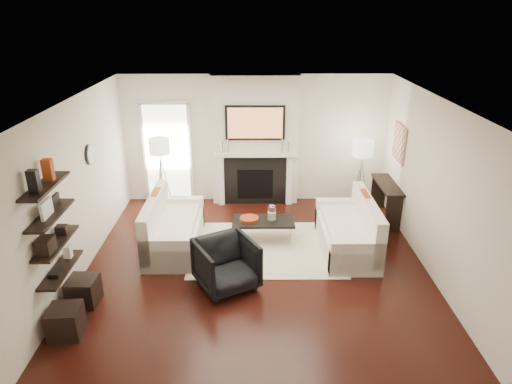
{
  "coord_description": "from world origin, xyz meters",
  "views": [
    {
      "loc": [
        -0.06,
        -6.25,
        3.97
      ],
      "look_at": [
        0.0,
        0.6,
        1.15
      ],
      "focal_mm": 32.0,
      "sensor_mm": 36.0,
      "label": 1
    }
  ],
  "objects_px": {
    "coffee_table": "(263,221)",
    "lamp_right_shade": "(363,148)",
    "armchair": "(226,262)",
    "loveseat_left_base": "(175,236)",
    "lamp_left_shade": "(159,146)",
    "loveseat_right_base": "(346,239)",
    "ottoman_near": "(83,291)"
  },
  "relations": [
    {
      "from": "coffee_table",
      "to": "lamp_right_shade",
      "type": "bearing_deg",
      "value": 27.71
    },
    {
      "from": "armchair",
      "to": "lamp_right_shade",
      "type": "distance_m",
      "value": 3.64
    },
    {
      "from": "loveseat_left_base",
      "to": "lamp_right_shade",
      "type": "distance_m",
      "value": 3.88
    },
    {
      "from": "armchair",
      "to": "lamp_left_shade",
      "type": "height_order",
      "value": "lamp_left_shade"
    },
    {
      "from": "coffee_table",
      "to": "lamp_left_shade",
      "type": "xyz_separation_m",
      "value": [
        -1.98,
        1.15,
        1.05
      ]
    },
    {
      "from": "loveseat_right_base",
      "to": "lamp_left_shade",
      "type": "xyz_separation_m",
      "value": [
        -3.42,
        1.46,
        1.24
      ]
    },
    {
      "from": "lamp_left_shade",
      "to": "lamp_right_shade",
      "type": "bearing_deg",
      "value": -2.09
    },
    {
      "from": "loveseat_left_base",
      "to": "lamp_right_shade",
      "type": "xyz_separation_m",
      "value": [
        3.47,
        1.2,
        1.24
      ]
    },
    {
      "from": "loveseat_right_base",
      "to": "ottoman_near",
      "type": "xyz_separation_m",
      "value": [
        -4.04,
        -1.52,
        -0.01
      ]
    },
    {
      "from": "ottoman_near",
      "to": "lamp_right_shade",
      "type": "bearing_deg",
      "value": 32.08
    },
    {
      "from": "lamp_left_shade",
      "to": "coffee_table",
      "type": "bearing_deg",
      "value": -30.05
    },
    {
      "from": "loveseat_right_base",
      "to": "ottoman_near",
      "type": "distance_m",
      "value": 4.32
    },
    {
      "from": "loveseat_right_base",
      "to": "lamp_left_shade",
      "type": "height_order",
      "value": "lamp_left_shade"
    },
    {
      "from": "loveseat_left_base",
      "to": "lamp_left_shade",
      "type": "relative_size",
      "value": 4.5
    },
    {
      "from": "loveseat_left_base",
      "to": "coffee_table",
      "type": "distance_m",
      "value": 1.58
    },
    {
      "from": "coffee_table",
      "to": "lamp_left_shade",
      "type": "bearing_deg",
      "value": 149.95
    },
    {
      "from": "coffee_table",
      "to": "armchair",
      "type": "height_order",
      "value": "armchair"
    },
    {
      "from": "lamp_left_shade",
      "to": "lamp_right_shade",
      "type": "height_order",
      "value": "same"
    },
    {
      "from": "coffee_table",
      "to": "lamp_right_shade",
      "type": "distance_m",
      "value": 2.4
    },
    {
      "from": "coffee_table",
      "to": "lamp_left_shade",
      "type": "relative_size",
      "value": 2.75
    },
    {
      "from": "coffee_table",
      "to": "lamp_left_shade",
      "type": "distance_m",
      "value": 2.52
    },
    {
      "from": "loveseat_left_base",
      "to": "lamp_right_shade",
      "type": "height_order",
      "value": "lamp_right_shade"
    },
    {
      "from": "loveseat_right_base",
      "to": "armchair",
      "type": "distance_m",
      "value": 2.32
    },
    {
      "from": "ottoman_near",
      "to": "loveseat_right_base",
      "type": "bearing_deg",
      "value": 20.59
    },
    {
      "from": "armchair",
      "to": "lamp_left_shade",
      "type": "bearing_deg",
      "value": 90.12
    },
    {
      "from": "lamp_left_shade",
      "to": "ottoman_near",
      "type": "xyz_separation_m",
      "value": [
        -0.62,
        -2.98,
        -1.25
      ]
    },
    {
      "from": "armchair",
      "to": "ottoman_near",
      "type": "height_order",
      "value": "armchair"
    },
    {
      "from": "ottoman_near",
      "to": "loveseat_left_base",
      "type": "bearing_deg",
      "value": 57.23
    },
    {
      "from": "armchair",
      "to": "lamp_right_shade",
      "type": "height_order",
      "value": "lamp_right_shade"
    },
    {
      "from": "loveseat_left_base",
      "to": "ottoman_near",
      "type": "relative_size",
      "value": 4.5
    },
    {
      "from": "lamp_left_shade",
      "to": "lamp_right_shade",
      "type": "distance_m",
      "value": 3.9
    },
    {
      "from": "loveseat_left_base",
      "to": "loveseat_right_base",
      "type": "xyz_separation_m",
      "value": [
        2.99,
        -0.11,
        0.0
      ]
    }
  ]
}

